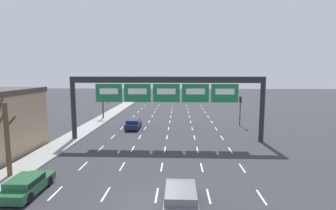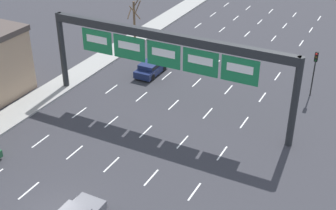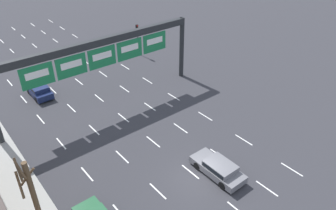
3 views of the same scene
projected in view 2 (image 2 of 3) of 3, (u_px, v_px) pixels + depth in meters
The scene contains 5 objects.
lane_dashes at pixel (160, 117), 39.63m from camera, with size 13.32×67.00×0.01m.
sign_gantry at pixel (165, 50), 37.51m from camera, with size 21.95×0.70×7.32m.
car_navy at pixel (151, 68), 46.72m from camera, with size 1.82×4.04×1.33m.
traffic_light_near_gantry at pixel (315, 65), 41.63m from camera, with size 0.30×0.35×4.30m.
tree_bare_closest at pixel (134, 17), 54.24m from camera, with size 1.65×1.73×5.04m.
Camera 2 is at (16.24, -16.47, 20.27)m, focal length 50.00 mm.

